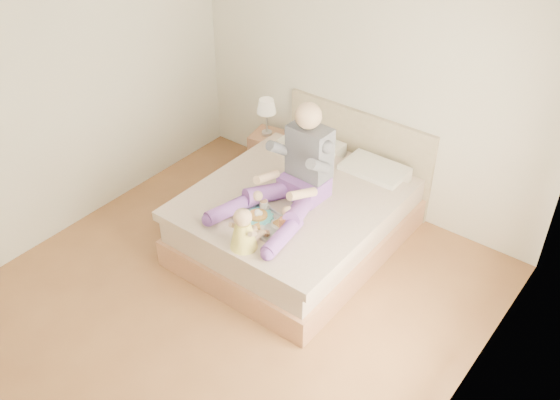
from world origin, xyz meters
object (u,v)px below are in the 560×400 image
Objects in this scene: adult at (295,176)px; baby at (244,231)px; tray at (265,220)px; bed at (302,213)px; nightstand at (270,153)px.

adult is 3.03× the size of baby.
tray is 1.27× the size of baby.
tray is (0.05, -0.62, 0.32)m from bed.
baby reaches higher than nightstand.
nightstand is at bearing 142.43° from bed.
bed is 5.70× the size of baby.
nightstand is 1.27× the size of baby.
adult is at bearing -54.11° from nightstand.
tray reaches higher than nightstand.
nightstand is 1.00× the size of tray.
bed is 1.26m from nightstand.
nightstand is at bearing 140.09° from adult.
nightstand is at bearing 136.17° from tray.
baby is at bearing -83.54° from adult.
adult reaches higher than tray.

